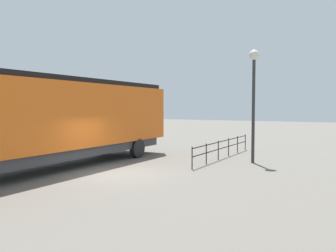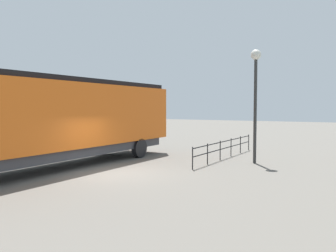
{
  "view_description": "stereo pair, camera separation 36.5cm",
  "coord_description": "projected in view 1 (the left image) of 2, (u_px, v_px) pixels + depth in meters",
  "views": [
    {
      "loc": [
        9.12,
        -11.78,
        2.87
      ],
      "look_at": [
        1.82,
        1.27,
        2.06
      ],
      "focal_mm": 37.04,
      "sensor_mm": 36.0,
      "label": 1
    },
    {
      "loc": [
        9.43,
        -11.6,
        2.87
      ],
      "look_at": [
        1.82,
        1.27,
        2.06
      ],
      "focal_mm": 37.04,
      "sensor_mm": 36.0,
      "label": 2
    }
  ],
  "objects": [
    {
      "name": "ground_plane",
      "position": [
        117.0,
        174.0,
        14.87
      ],
      "size": [
        120.0,
        120.0,
        0.0
      ],
      "primitive_type": "plane",
      "color": "#666059"
    },
    {
      "name": "locomotive",
      "position": [
        62.0,
        118.0,
        16.42
      ],
      "size": [
        3.01,
        15.13,
        4.24
      ],
      "color": "orange",
      "rests_on": "ground_plane"
    },
    {
      "name": "lamp_post",
      "position": [
        254.0,
        82.0,
        17.64
      ],
      "size": [
        0.53,
        0.53,
        5.78
      ],
      "color": "#2D2D2D",
      "rests_on": "ground_plane"
    },
    {
      "name": "platform_fence",
      "position": [
        224.0,
        146.0,
        19.56
      ],
      "size": [
        0.05,
        8.41,
        1.05
      ],
      "color": "black",
      "rests_on": "ground_plane"
    }
  ]
}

